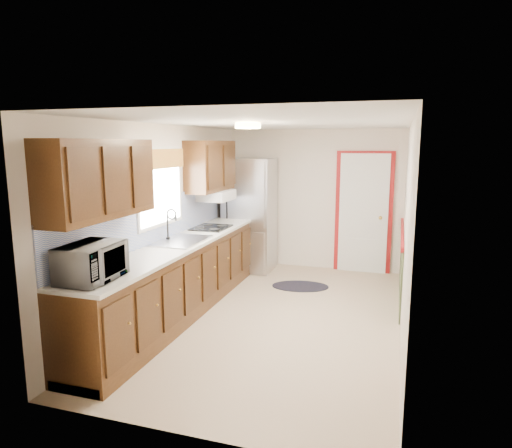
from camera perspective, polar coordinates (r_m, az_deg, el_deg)
The scene contains 8 objects.
room_shell at distance 5.55m, azimuth 2.62°, elevation 0.09°, with size 3.20×5.20×2.52m.
kitchen_run at distance 5.81m, azimuth -10.06°, elevation -3.55°, with size 0.63×4.00×2.20m.
back_wall_trim at distance 7.62m, azimuth 14.18°, elevation 0.12°, with size 1.12×2.30×2.08m.
ceiling_fixture at distance 5.37m, azimuth -1.01°, elevation 12.19°, with size 0.30×0.30×0.06m, color #FFD88C.
microwave at distance 4.35m, azimuth -19.90°, elevation -4.04°, with size 0.60×0.33×0.41m, color white.
refrigerator at distance 7.82m, azimuth -0.76°, elevation 1.19°, with size 0.82×0.81×1.91m.
rug at distance 7.07m, azimuth 5.56°, elevation -7.74°, with size 0.86×0.55×0.01m, color black.
cooktop at distance 6.68m, azimuth -5.64°, elevation -0.44°, with size 0.48×0.58×0.02m, color black.
Camera 1 is at (1.40, -5.29, 2.16)m, focal length 32.00 mm.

